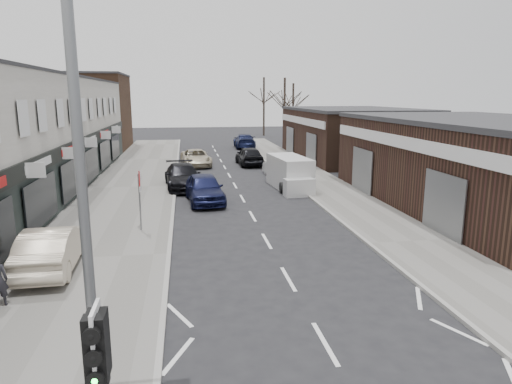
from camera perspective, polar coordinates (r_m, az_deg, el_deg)
name	(u,v)px	position (r m, az deg, el deg)	size (l,w,h in m)	color
pavement_left	(131,188)	(30.41, -15.39, 0.53)	(5.50, 64.00, 0.12)	slate
pavement_right	(318,182)	(31.50, 7.81, 1.23)	(3.50, 64.00, 0.12)	slate
brick_block_far	(89,113)	(53.67, -20.18, 9.25)	(8.00, 10.00, 8.00)	#492F1F
right_unit_near	(487,166)	(26.97, 26.88, 2.97)	(10.00, 18.00, 4.50)	#342117
right_unit_far	(352,134)	(44.64, 11.86, 7.07)	(10.00, 16.00, 4.50)	#342117
tree_far_a	(284,144)	(57.26, 3.52, 6.06)	(3.60, 3.60, 8.00)	#382D26
tree_far_b	(292,139)	(63.64, 4.58, 6.64)	(3.60, 3.60, 7.50)	#382D26
tree_far_c	(264,135)	(68.89, 0.98, 7.08)	(3.60, 3.60, 8.50)	#382D26
traffic_light	(99,364)	(6.71, -19.08, -19.69)	(0.28, 0.60, 3.10)	slate
street_lamp	(94,182)	(7.08, -19.60, 1.14)	(2.23, 0.22, 8.00)	slate
warning_sign	(140,183)	(20.08, -14.32, 1.07)	(0.12, 0.80, 2.70)	slate
white_van	(290,174)	(29.30, 4.29, 2.30)	(2.26, 5.40, 2.04)	silver
sedan_on_pavement	(52,248)	(16.86, -24.17, -6.40)	(1.56, 4.49, 1.48)	beige
parked_car_left_a	(205,188)	(25.56, -6.45, 0.46)	(1.89, 4.69, 1.60)	#12163B
parked_car_left_b	(183,176)	(29.70, -9.12, 1.94)	(2.16, 5.32, 1.54)	black
parked_car_left_c	(196,158)	(39.07, -7.53, 4.26)	(2.30, 5.00, 1.39)	#BEB298
parked_car_right_a	(278,168)	(33.60, 2.76, 3.05)	(1.41, 4.05, 1.33)	silver
parked_car_right_b	(249,156)	(39.20, -0.86, 4.54)	(1.90, 4.71, 1.61)	black
parked_car_right_c	(244,141)	(52.41, -1.47, 6.41)	(2.22, 5.46, 1.59)	#121738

